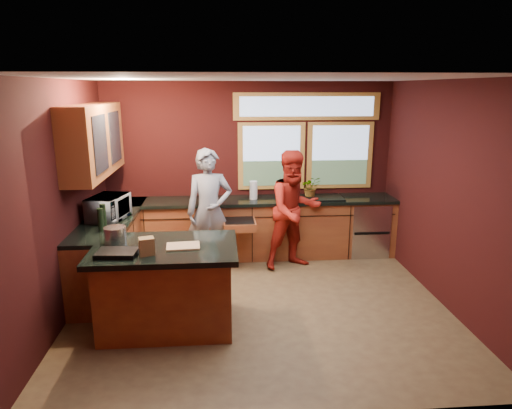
{
  "coord_description": "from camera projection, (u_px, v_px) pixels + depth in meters",
  "views": [
    {
      "loc": [
        -0.47,
        -5.14,
        2.6
      ],
      "look_at": [
        -0.02,
        0.4,
        1.17
      ],
      "focal_mm": 32.0,
      "sensor_mm": 36.0,
      "label": 1
    }
  ],
  "objects": [
    {
      "name": "floor",
      "position": [
        260.0,
        304.0,
        5.64
      ],
      "size": [
        4.5,
        4.5,
        0.0
      ],
      "primitive_type": "plane",
      "color": "brown",
      "rests_on": "ground"
    },
    {
      "name": "potted_plant",
      "position": [
        311.0,
        187.0,
        7.13
      ],
      "size": [
        0.3,
        0.26,
        0.33
      ],
      "primitive_type": "imported",
      "color": "#999999",
      "rests_on": "back_counter"
    },
    {
      "name": "person_grey",
      "position": [
        209.0,
        211.0,
        6.47
      ],
      "size": [
        0.7,
        0.5,
        1.79
      ],
      "primitive_type": "imported",
      "rotation": [
        0.0,
        0.0,
        0.11
      ],
      "color": "slate",
      "rests_on": "floor"
    },
    {
      "name": "cutting_board",
      "position": [
        183.0,
        246.0,
        4.88
      ],
      "size": [
        0.37,
        0.28,
        0.02
      ],
      "primitive_type": "cube",
      "rotation": [
        0.0,
        0.0,
        0.07
      ],
      "color": "#A87D56",
      "rests_on": "island"
    },
    {
      "name": "room_shell",
      "position": [
        209.0,
        157.0,
        5.46
      ],
      "size": [
        4.52,
        4.02,
        2.71
      ],
      "color": "black",
      "rests_on": "ground"
    },
    {
      "name": "person_red",
      "position": [
        294.0,
        210.0,
        6.63
      ],
      "size": [
        1.02,
        0.9,
        1.75
      ],
      "primitive_type": "imported",
      "rotation": [
        0.0,
        0.0,
        0.33
      ],
      "color": "#9F1C12",
      "rests_on": "floor"
    },
    {
      "name": "paper_towel",
      "position": [
        253.0,
        190.0,
        7.02
      ],
      "size": [
        0.12,
        0.12,
        0.28
      ],
      "primitive_type": "cylinder",
      "color": "white",
      "rests_on": "back_counter"
    },
    {
      "name": "back_counter",
      "position": [
        263.0,
        227.0,
        7.18
      ],
      "size": [
        4.5,
        0.64,
        0.93
      ],
      "color": "maroon",
      "rests_on": "floor"
    },
    {
      "name": "left_counter",
      "position": [
        112.0,
        250.0,
        6.19
      ],
      "size": [
        0.64,
        2.3,
        0.93
      ],
      "color": "maroon",
      "rests_on": "floor"
    },
    {
      "name": "island",
      "position": [
        167.0,
        286.0,
        5.03
      ],
      "size": [
        1.55,
        1.05,
        0.95
      ],
      "color": "maroon",
      "rests_on": "floor"
    },
    {
      "name": "microwave",
      "position": [
        108.0,
        208.0,
        5.91
      ],
      "size": [
        0.51,
        0.65,
        0.32
      ],
      "primitive_type": "imported",
      "rotation": [
        0.0,
        0.0,
        1.33
      ],
      "color": "#999999",
      "rests_on": "left_counter"
    },
    {
      "name": "black_tray",
      "position": [
        117.0,
        253.0,
        4.63
      ],
      "size": [
        0.42,
        0.31,
        0.05
      ],
      "primitive_type": "cube",
      "rotation": [
        0.0,
        0.0,
        -0.08
      ],
      "color": "black",
      "rests_on": "island"
    },
    {
      "name": "paper_bag",
      "position": [
        147.0,
        246.0,
        4.64
      ],
      "size": [
        0.18,
        0.16,
        0.18
      ],
      "primitive_type": "cube",
      "rotation": [
        0.0,
        0.0,
        0.27
      ],
      "color": "brown",
      "rests_on": "island"
    },
    {
      "name": "stock_pot",
      "position": [
        115.0,
        235.0,
        4.99
      ],
      "size": [
        0.24,
        0.24,
        0.18
      ],
      "primitive_type": "cylinder",
      "color": "silver",
      "rests_on": "island"
    }
  ]
}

